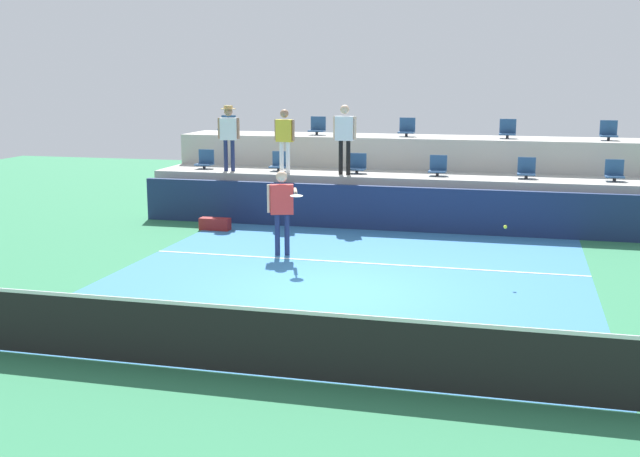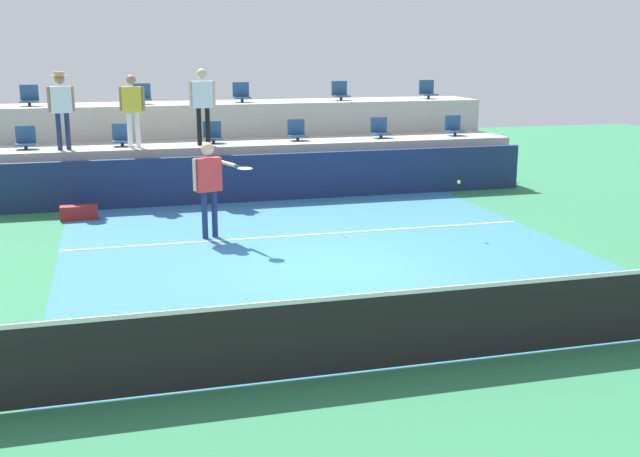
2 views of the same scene
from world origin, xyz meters
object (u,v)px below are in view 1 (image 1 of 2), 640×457
stadium_chair_upper_center (407,129)px  tennis_player (282,204)px  tennis_ball (505,227)px  stadium_chair_upper_far_left (228,126)px  spectator_leaning_on_rail (285,135)px  stadium_chair_upper_right (508,130)px  spectator_in_white (345,132)px  stadium_chair_lower_left (279,163)px  spectator_with_hat (229,131)px  equipment_bag (215,224)px  stadium_chair_upper_left (317,127)px  stadium_chair_lower_mid_right (438,167)px  stadium_chair_lower_far_left (205,161)px  stadium_chair_lower_right (526,170)px  stadium_chair_lower_mid_left (357,165)px  stadium_chair_lower_far_right (614,172)px  stadium_chair_upper_far_right (609,132)px

stadium_chair_upper_center → tennis_player: bearing=-105.1°
tennis_player → tennis_ball: (4.61, -0.98, -0.10)m
stadium_chair_upper_far_left → spectator_leaning_on_rail: size_ratio=0.31×
stadium_chair_upper_right → spectator_in_white: bearing=-151.6°
stadium_chair_lower_left → spectator_with_hat: 1.60m
tennis_player → equipment_bag: (-2.46, 2.32, -0.98)m
stadium_chair_upper_left → tennis_player: size_ratio=0.29×
stadium_chair_lower_left → stadium_chair_lower_mid_right: same height
stadium_chair_lower_far_left → tennis_ball: bearing=-34.0°
tennis_ball → equipment_bag: (-7.08, 3.30, -0.88)m
stadium_chair_lower_mid_right → stadium_chair_upper_right: 2.60m
stadium_chair_lower_far_left → stadium_chair_upper_left: (2.74, 1.80, 0.85)m
equipment_bag → stadium_chair_lower_right: bearing=16.8°
stadium_chair_lower_left → stadium_chair_lower_mid_right: bearing=0.0°
stadium_chair_lower_mid_left → stadium_chair_upper_center: (1.03, 1.80, 0.85)m
stadium_chair_lower_right → stadium_chair_upper_far_left: size_ratio=1.00×
stadium_chair_lower_far_right → stadium_chair_upper_left: bearing=167.2°
stadium_chair_lower_far_right → stadium_chair_upper_right: (-2.61, 1.80, 0.85)m
stadium_chair_lower_mid_left → tennis_player: 4.62m
stadium_chair_lower_left → spectator_with_hat: (-1.29, -0.38, 0.86)m
stadium_chair_lower_far_right → stadium_chair_lower_far_left: bearing=180.0°
stadium_chair_lower_left → stadium_chair_upper_far_right: bearing=11.9°
stadium_chair_upper_far_left → equipment_bag: 4.73m
stadium_chair_lower_left → stadium_chair_lower_mid_left: 2.14m
stadium_chair_lower_right → spectator_in_white: 4.67m
stadium_chair_lower_mid_left → stadium_chair_lower_right: 4.31m
stadium_chair_upper_left → spectator_leaning_on_rail: (-0.33, -2.18, -0.07)m
stadium_chair_lower_far_left → stadium_chair_upper_far_left: (-0.00, 1.80, 0.85)m
stadium_chair_upper_left → equipment_bag: 4.86m
stadium_chair_lower_far_left → stadium_chair_upper_far_right: stadium_chair_upper_far_right is taller
stadium_chair_lower_right → stadium_chair_lower_left: bearing=180.0°
stadium_chair_lower_right → stadium_chair_upper_left: stadium_chair_upper_left is taller
tennis_ball → stadium_chair_lower_mid_left: bearing=125.4°
stadium_chair_lower_left → stadium_chair_lower_mid_right: size_ratio=1.00×
stadium_chair_lower_mid_left → stadium_chair_upper_far_left: 4.73m
stadium_chair_lower_far_left → spectator_in_white: spectator_in_white is taller
tennis_player → spectator_leaning_on_rail: bearing=106.0°
stadium_chair_lower_far_left → stadium_chair_upper_left: stadium_chair_upper_left is taller
stadium_chair_lower_mid_right → stadium_chair_upper_far_left: bearing=164.3°
stadium_chair_lower_far_left → tennis_ball: 9.93m
spectator_with_hat → tennis_player: bearing=-56.6°
stadium_chair_lower_far_left → stadium_chair_lower_right: 8.60m
tennis_player → tennis_ball: bearing=-12.0°
stadium_chair_lower_mid_left → spectator_leaning_on_rail: (-1.88, -0.38, 0.78)m
stadium_chair_lower_far_right → stadium_chair_upper_far_left: (-10.68, 1.80, 0.85)m
stadium_chair_lower_mid_left → equipment_bag: stadium_chair_lower_mid_left is taller
spectator_in_white → stadium_chair_upper_far_left: bearing=151.5°
stadium_chair_lower_far_left → stadium_chair_upper_right: 8.31m
tennis_player → spectator_in_white: spectator_in_white is taller
stadium_chair_upper_left → spectator_in_white: (1.28, -2.18, 0.03)m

